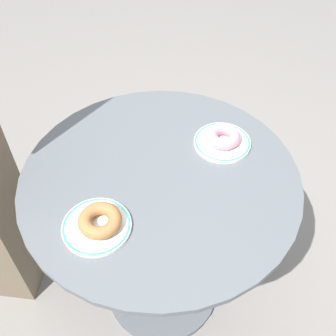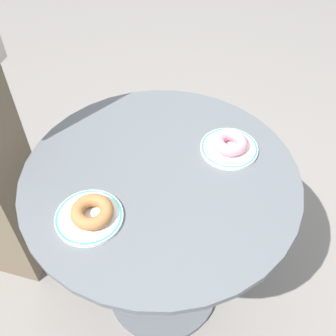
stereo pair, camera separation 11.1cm
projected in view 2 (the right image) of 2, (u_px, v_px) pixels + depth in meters
ground_plane at (163, 289)px, 1.67m from camera, size 7.00×7.00×0.02m
cafe_table at (161, 221)px, 1.31m from camera, size 0.80×0.80×0.70m
plate_left at (89, 217)px, 1.04m from camera, size 0.18×0.18×0.01m
plate_right at (229, 147)px, 1.21m from camera, size 0.17×0.17×0.01m
donut_cinnamon at (92, 212)px, 1.02m from camera, size 0.14×0.14×0.03m
donut_pink_frosted at (229, 142)px, 1.19m from camera, size 0.14×0.14×0.04m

